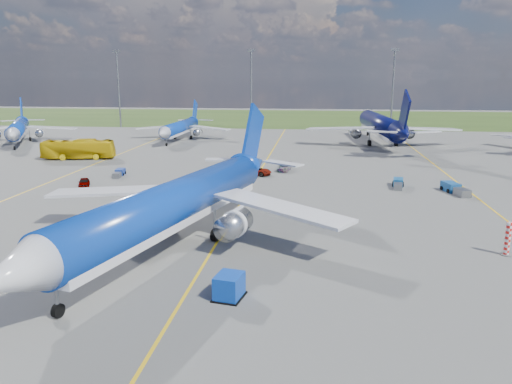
# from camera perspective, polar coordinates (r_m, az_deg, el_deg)

# --- Properties ---
(ground) EXTENTS (400.00, 400.00, 0.00)m
(ground) POSITION_cam_1_polar(r_m,az_deg,el_deg) (40.17, -6.82, -9.56)
(ground) COLOR #595956
(ground) RESTS_ON ground
(grass_strip) EXTENTS (400.00, 80.00, 0.01)m
(grass_strip) POSITION_cam_1_polar(r_m,az_deg,el_deg) (186.79, 4.15, 8.45)
(grass_strip) COLOR #2D4719
(grass_strip) RESTS_ON ground
(taxiway_lines) EXTENTS (60.25, 160.00, 0.02)m
(taxiway_lines) POSITION_cam_1_polar(r_m,az_deg,el_deg) (66.09, -1.04, -0.32)
(taxiway_lines) COLOR yellow
(taxiway_lines) RESTS_ON ground
(floodlight_masts) EXTENTS (202.20, 0.50, 22.70)m
(floodlight_masts) POSITION_cam_1_polar(r_m,az_deg,el_deg) (145.95, 7.43, 11.98)
(floodlight_masts) COLOR slate
(floodlight_masts) RESTS_ON ground
(warning_post) EXTENTS (0.50, 0.50, 3.00)m
(warning_post) POSITION_cam_1_polar(r_m,az_deg,el_deg) (49.10, 26.81, -4.80)
(warning_post) COLOR red
(warning_post) RESTS_ON ground
(bg_jet_nw) EXTENTS (41.51, 45.20, 9.56)m
(bg_jet_nw) POSITION_cam_1_polar(r_m,az_deg,el_deg) (129.81, -25.42, 5.11)
(bg_jet_nw) COLOR #0B36A0
(bg_jet_nw) RESTS_ON ground
(bg_jet_nnw) EXTENTS (25.98, 33.80, 8.74)m
(bg_jet_nnw) POSITION_cam_1_polar(r_m,az_deg,el_deg) (123.82, -8.60, 5.91)
(bg_jet_nnw) COLOR #0B36A0
(bg_jet_nnw) RESTS_ON ground
(bg_jet_n) EXTENTS (40.10, 50.55, 12.52)m
(bg_jet_n) POSITION_cam_1_polar(r_m,az_deg,el_deg) (118.87, 13.95, 5.36)
(bg_jet_n) COLOR #070B3E
(bg_jet_n) RESTS_ON ground
(main_airliner) EXTENTS (44.46, 52.13, 11.77)m
(main_airliner) POSITION_cam_1_polar(r_m,az_deg,el_deg) (47.15, -9.18, -6.13)
(main_airliner) COLOR #0B36A0
(main_airliner) RESTS_ON ground
(uld_container) EXTENTS (2.12, 2.47, 1.74)m
(uld_container) POSITION_cam_1_polar(r_m,az_deg,el_deg) (36.08, -3.09, -10.70)
(uld_container) COLOR #0C3BAA
(uld_container) RESTS_ON ground
(apron_bus) EXTENTS (13.67, 5.61, 3.71)m
(apron_bus) POSITION_cam_1_polar(r_m,az_deg,el_deg) (99.96, -19.66, 4.63)
(apron_bus) COLOR gold
(apron_bus) RESTS_ON ground
(service_car_a) EXTENTS (2.74, 3.89, 1.23)m
(service_car_a) POSITION_cam_1_polar(r_m,az_deg,el_deg) (74.94, -19.05, 1.05)
(service_car_a) COLOR #999999
(service_car_a) RESTS_ON ground
(service_car_b) EXTENTS (5.59, 3.75, 1.42)m
(service_car_b) POSITION_cam_1_polar(r_m,az_deg,el_deg) (79.07, -0.05, 2.46)
(service_car_b) COLOR #999999
(service_car_b) RESTS_ON ground
(service_car_c) EXTENTS (2.44, 4.69, 1.30)m
(service_car_c) POSITION_cam_1_polar(r_m,az_deg,el_deg) (82.73, 3.25, 2.88)
(service_car_c) COLOR #999999
(service_car_c) RESTS_ON ground
(baggage_tug_w) EXTENTS (1.96, 4.86, 1.06)m
(baggage_tug_w) POSITION_cam_1_polar(r_m,az_deg,el_deg) (73.37, 15.92, 0.93)
(baggage_tug_w) COLOR #17558D
(baggage_tug_w) RESTS_ON ground
(baggage_tug_c) EXTENTS (1.77, 4.38, 0.96)m
(baggage_tug_c) POSITION_cam_1_polar(r_m,az_deg,el_deg) (81.38, -15.37, 2.11)
(baggage_tug_c) COLOR navy
(baggage_tug_c) RESTS_ON ground
(baggage_tug_e) EXTENTS (2.84, 5.67, 1.23)m
(baggage_tug_e) POSITION_cam_1_polar(r_m,az_deg,el_deg) (72.09, 21.74, 0.34)
(baggage_tug_e) COLOR #164B89
(baggage_tug_e) RESTS_ON ground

